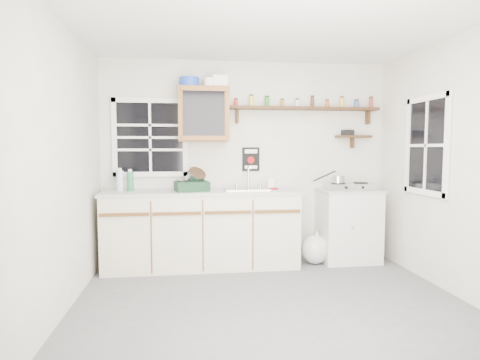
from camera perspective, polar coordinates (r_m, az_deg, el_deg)
name	(u,v)px	position (r m, az deg, el deg)	size (l,w,h in m)	color
room	(273,168)	(3.53, 4.76, 1.75)	(3.64, 3.24, 2.54)	#535356
main_cabinet	(202,229)	(4.84, -5.42, -6.89)	(2.31, 0.63, 0.92)	beige
right_cabinet	(348,225)	(5.26, 15.10, -6.17)	(0.73, 0.57, 0.91)	beige
sink	(246,189)	(4.83, 0.92, -1.27)	(0.52, 0.44, 0.29)	#B5B5BA
upper_cabinet	(204,115)	(4.91, -5.19, 9.26)	(0.60, 0.32, 0.65)	brown
upper_cabinet_clutter	(202,82)	(4.95, -5.48, 13.69)	(0.58, 0.24, 0.14)	#1B3FB1
spice_shelf	(305,108)	(5.19, 9.21, 10.11)	(1.91, 0.18, 0.35)	black
secondary_shelf	(352,136)	(5.40, 15.59, 6.05)	(0.45, 0.16, 0.24)	black
warning_sign	(251,159)	(5.10, 1.56, 2.97)	(0.22, 0.02, 0.30)	black
window_back	(150,138)	(5.05, -12.66, 5.91)	(0.93, 0.03, 0.98)	black
window_right	(427,145)	(4.73, 25.01, 4.48)	(0.03, 0.78, 1.08)	black
water_bottles	(125,181)	(4.87, -16.07, -0.10)	(0.20, 0.09, 0.27)	#ABBDC9
dish_rack	(193,183)	(4.72, -6.70, -0.46)	(0.43, 0.36, 0.28)	black
soap_bottle	(271,181)	(4.99, 4.44, -0.19)	(0.08, 0.08, 0.18)	white
rag	(273,189)	(4.88, 4.66, -1.24)	(0.12, 0.10, 0.02)	maroon
hotplate	(349,186)	(5.17, 15.29, -0.84)	(0.60, 0.35, 0.08)	#B5B5BA
saucepan	(338,179)	(5.11, 13.72, 0.07)	(0.35, 0.27, 0.16)	#B5B5BA
trash_bag	(315,249)	(5.07, 10.63, -9.64)	(0.38, 0.34, 0.43)	silver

